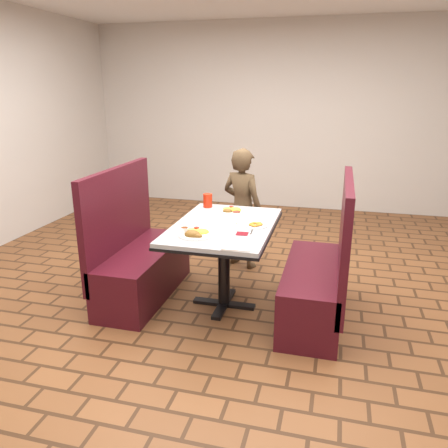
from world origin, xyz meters
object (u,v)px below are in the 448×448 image
(booth_bench_left, at_px, (139,262))
(booth_bench_right, at_px, (319,281))
(far_dinner_plate, at_px, (232,210))
(plantain_plate, at_px, (256,225))
(red_tumbler, at_px, (208,201))
(near_dinner_plate, at_px, (195,232))
(diner_person, at_px, (242,209))
(dining_table, at_px, (224,235))

(booth_bench_left, distance_m, booth_bench_right, 1.60)
(booth_bench_left, relative_size, far_dinner_plate, 4.64)
(plantain_plate, bearing_deg, red_tumbler, 138.79)
(booth_bench_left, distance_m, far_dinner_plate, 0.97)
(red_tumbler, bearing_deg, booth_bench_right, -23.95)
(near_dinner_plate, distance_m, red_tumbler, 0.84)
(booth_bench_right, bearing_deg, booth_bench_left, 180.00)
(diner_person, distance_m, red_tumbler, 0.55)
(booth_bench_right, distance_m, near_dinner_plate, 1.09)
(booth_bench_left, height_order, diner_person, diner_person)
(booth_bench_left, bearing_deg, plantain_plate, -0.20)
(booth_bench_left, height_order, booth_bench_right, same)
(far_dinner_plate, relative_size, plantain_plate, 1.44)
(booth_bench_right, xyz_separation_m, diner_person, (-0.85, 0.94, 0.30))
(diner_person, relative_size, far_dinner_plate, 4.86)
(dining_table, bearing_deg, plantain_plate, -0.78)
(dining_table, distance_m, booth_bench_right, 0.86)
(dining_table, bearing_deg, red_tumbler, 120.65)
(dining_table, height_order, plantain_plate, plantain_plate)
(near_dinner_plate, bearing_deg, booth_bench_right, 20.11)
(plantain_plate, bearing_deg, near_dinner_plate, -140.10)
(far_dinner_plate, bearing_deg, booth_bench_right, -24.17)
(near_dinner_plate, bearing_deg, plantain_plate, 39.90)
(booth_bench_left, bearing_deg, far_dinner_plate, 25.38)
(diner_person, bearing_deg, far_dinner_plate, 114.58)
(booth_bench_left, distance_m, diner_person, 1.24)
(near_dinner_plate, relative_size, red_tumbler, 2.24)
(far_dinner_plate, height_order, red_tumbler, red_tumbler)
(diner_person, height_order, far_dinner_plate, diner_person)
(diner_person, xyz_separation_m, far_dinner_plate, (0.03, -0.58, 0.15))
(diner_person, height_order, near_dinner_plate, diner_person)
(dining_table, height_order, booth_bench_right, booth_bench_right)
(booth_bench_right, height_order, far_dinner_plate, booth_bench_right)
(booth_bench_left, bearing_deg, near_dinner_plate, -27.35)
(dining_table, xyz_separation_m, plantain_plate, (0.27, -0.00, 0.11))
(dining_table, distance_m, near_dinner_plate, 0.39)
(booth_bench_left, distance_m, red_tumbler, 0.85)
(booth_bench_right, relative_size, far_dinner_plate, 4.64)
(near_dinner_plate, height_order, far_dinner_plate, near_dinner_plate)
(plantain_plate, bearing_deg, diner_person, 108.62)
(diner_person, relative_size, red_tumbler, 9.87)
(booth_bench_left, height_order, near_dinner_plate, booth_bench_left)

